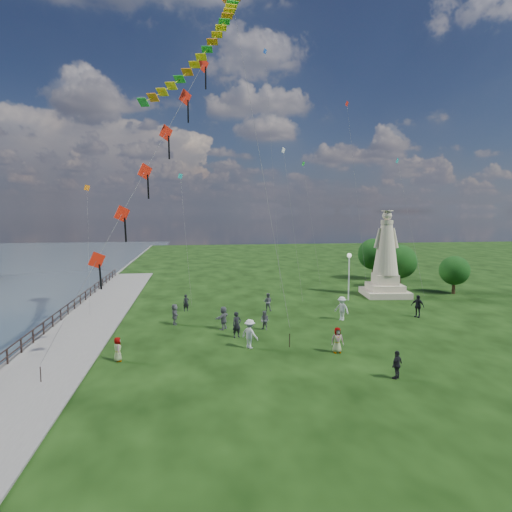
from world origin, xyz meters
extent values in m
cube|color=slate|center=(-16.50, 10.00, -0.20)|extent=(0.30, 160.00, 0.60)
cube|color=slate|center=(-14.00, 8.00, 0.05)|extent=(5.00, 60.00, 0.10)
cylinder|color=black|center=(-16.30, 2.00, 0.50)|extent=(0.11, 0.11, 1.00)
cylinder|color=black|center=(-16.30, 4.00, 0.50)|extent=(0.11, 0.11, 1.00)
cylinder|color=black|center=(-16.30, 6.00, 0.50)|extent=(0.11, 0.11, 1.00)
cylinder|color=black|center=(-16.30, 8.00, 0.50)|extent=(0.11, 0.11, 1.00)
cylinder|color=black|center=(-16.30, 10.00, 0.50)|extent=(0.11, 0.11, 1.00)
cylinder|color=black|center=(-16.30, 12.00, 0.50)|extent=(0.11, 0.11, 1.00)
cylinder|color=black|center=(-16.30, 14.00, 0.50)|extent=(0.11, 0.11, 1.00)
cylinder|color=black|center=(-16.30, 16.00, 0.50)|extent=(0.11, 0.11, 1.00)
cylinder|color=black|center=(-16.30, 18.00, 0.50)|extent=(0.11, 0.11, 1.00)
cylinder|color=black|center=(-16.30, 20.00, 0.50)|extent=(0.11, 0.11, 1.00)
cylinder|color=black|center=(-16.30, 22.00, 0.50)|extent=(0.11, 0.11, 1.00)
cylinder|color=black|center=(-16.30, 24.00, 0.50)|extent=(0.11, 0.11, 1.00)
cylinder|color=black|center=(-16.30, 26.00, 0.50)|extent=(0.11, 0.11, 1.00)
cylinder|color=black|center=(-16.30, 28.00, 0.50)|extent=(0.11, 0.11, 1.00)
cylinder|color=black|center=(-16.30, 30.00, 0.50)|extent=(0.11, 0.11, 1.00)
cylinder|color=black|center=(-16.30, 32.00, 0.50)|extent=(0.11, 0.11, 1.00)
cylinder|color=black|center=(-16.30, 34.00, 0.50)|extent=(0.11, 0.11, 1.00)
cylinder|color=black|center=(-16.30, 36.00, 0.50)|extent=(0.11, 0.11, 1.00)
cube|color=black|center=(-16.30, 10.00, 0.98)|extent=(0.06, 52.00, 0.06)
cube|color=black|center=(-16.30, 10.00, 0.55)|extent=(0.06, 52.00, 0.06)
cube|color=#C3B194|center=(14.19, 18.34, 0.31)|extent=(4.90, 4.90, 0.63)
cube|color=#C3B194|center=(14.19, 18.34, 0.94)|extent=(3.73, 3.73, 0.63)
cube|color=#C3B194|center=(14.19, 18.34, 1.78)|extent=(2.57, 2.57, 1.05)
cylinder|color=#C3B194|center=(14.19, 18.34, 7.74)|extent=(1.40, 1.40, 0.42)
sphere|color=#C3B194|center=(14.19, 18.34, 8.39)|extent=(0.96, 0.96, 0.96)
cylinder|color=#C3B194|center=(14.19, 18.34, 8.89)|extent=(1.15, 1.15, 0.10)
cylinder|color=silver|center=(9.59, 16.70, 2.18)|extent=(0.13, 0.13, 4.37)
sphere|color=white|center=(9.59, 16.70, 4.50)|extent=(0.44, 0.44, 0.44)
cylinder|color=#382314|center=(17.67, 22.10, 0.96)|extent=(0.36, 0.36, 1.93)
sphere|color=black|center=(17.67, 22.10, 3.13)|extent=(3.86, 3.86, 3.86)
cylinder|color=#382314|center=(22.01, 18.30, 0.78)|extent=(0.36, 0.36, 1.56)
sphere|color=black|center=(22.01, 18.30, 2.54)|extent=(3.13, 3.13, 3.13)
cylinder|color=#382314|center=(17.56, 29.05, 1.02)|extent=(0.36, 0.36, 2.03)
sphere|color=black|center=(17.56, 29.05, 3.30)|extent=(4.06, 4.06, 4.06)
imported|color=black|center=(-2.70, 5.64, 0.91)|extent=(0.78, 0.66, 1.83)
imported|color=#595960|center=(-0.45, 7.24, 0.72)|extent=(0.81, 0.79, 1.44)
imported|color=silver|center=(-2.10, 3.18, 0.95)|extent=(1.32, 1.31, 1.90)
imported|color=black|center=(4.95, -3.00, 0.77)|extent=(1.00, 0.89, 1.54)
imported|color=#595960|center=(3.22, 1.51, 0.80)|extent=(0.81, 0.52, 1.61)
imported|color=#595960|center=(-7.18, 9.82, 0.82)|extent=(0.76, 1.56, 1.64)
imported|color=black|center=(-6.38, 14.24, 0.74)|extent=(0.61, 0.48, 1.49)
imported|color=#595960|center=(0.83, 13.36, 0.80)|extent=(0.90, 0.74, 1.60)
imported|color=silver|center=(6.24, 9.24, 0.97)|extent=(1.29, 1.38, 1.94)
imported|color=black|center=(12.87, 9.26, 0.94)|extent=(1.11, 1.22, 1.88)
imported|color=#595960|center=(-10.15, 1.88, 0.72)|extent=(0.60, 0.79, 1.44)
imported|color=#595960|center=(-3.49, 7.88, 0.87)|extent=(1.49, 1.73, 1.74)
cylinder|color=black|center=(-13.50, -1.00, 0.45)|extent=(0.06, 0.06, 0.90)
cube|color=red|center=(-11.06, 1.52, 6.08)|extent=(0.87, 0.64, 1.03)
cube|color=black|center=(-10.88, 1.42, 5.13)|extent=(0.10, 0.28, 1.48)
cube|color=red|center=(-9.80, 2.82, 8.70)|extent=(0.87, 0.64, 1.03)
cube|color=black|center=(-9.62, 2.72, 7.75)|extent=(0.10, 0.28, 1.48)
cube|color=red|center=(-8.55, 4.11, 11.31)|extent=(0.87, 0.64, 1.03)
cube|color=black|center=(-8.37, 4.01, 10.36)|extent=(0.10, 0.28, 1.48)
cube|color=red|center=(-7.29, 5.41, 13.92)|extent=(0.87, 0.64, 1.03)
cube|color=black|center=(-7.11, 5.31, 12.97)|extent=(0.10, 0.28, 1.48)
cube|color=red|center=(-6.04, 6.70, 16.54)|extent=(0.87, 0.64, 1.03)
cube|color=black|center=(-5.86, 6.60, 15.59)|extent=(0.10, 0.28, 1.48)
cube|color=red|center=(-4.78, 8.00, 19.15)|extent=(0.87, 0.64, 1.03)
cube|color=black|center=(-4.60, 7.90, 18.20)|extent=(0.10, 0.28, 1.48)
cylinder|color=black|center=(0.50, 3.00, 0.45)|extent=(0.06, 0.06, 0.90)
cube|color=orange|center=(-2.67, 7.75, 23.42)|extent=(0.94, 0.75, 0.15)
cube|color=green|center=(-2.77, 7.24, 23.01)|extent=(0.91, 0.73, 0.15)
cube|color=yellow|center=(-2.90, 6.71, 22.54)|extent=(0.87, 0.70, 0.14)
cube|color=yellow|center=(-3.05, 6.19, 22.04)|extent=(0.83, 0.67, 0.14)
cube|color=orange|center=(-3.24, 5.65, 21.49)|extent=(0.78, 0.64, 0.15)
cube|color=green|center=(-3.47, 5.12, 20.90)|extent=(0.74, 0.61, 0.15)
cube|color=yellow|center=(-3.72, 4.58, 20.29)|extent=(0.71, 0.61, 0.16)
cube|color=yellow|center=(-4.00, 4.04, 19.66)|extent=(0.71, 0.63, 0.17)
cube|color=orange|center=(-4.32, 3.50, 19.01)|extent=(0.71, 0.65, 0.18)
cube|color=green|center=(-4.66, 2.96, 18.37)|extent=(0.70, 0.67, 0.20)
cube|color=yellow|center=(-5.02, 2.42, 17.73)|extent=(0.70, 0.68, 0.21)
cube|color=yellow|center=(-5.41, 1.88, 17.12)|extent=(0.69, 0.69, 0.23)
cube|color=orange|center=(-5.82, 1.34, 16.53)|extent=(0.68, 0.69, 0.25)
cube|color=green|center=(-6.23, 0.81, 15.97)|extent=(0.67, 0.69, 0.26)
cube|color=yellow|center=(-6.66, 0.28, 15.46)|extent=(0.65, 0.69, 0.28)
cube|color=yellow|center=(-7.10, -0.25, 14.99)|extent=(0.64, 0.68, 0.29)
cube|color=orange|center=(-7.53, -0.76, 14.57)|extent=(0.62, 0.67, 0.30)
cube|color=green|center=(-7.96, -1.27, 14.19)|extent=(0.60, 0.66, 0.31)
cube|color=teal|center=(-6.90, 21.25, 12.41)|extent=(0.51, 0.39, 0.57)
cylinder|color=#595959|center=(-6.40, 18.75, 6.23)|extent=(1.02, 5.02, 12.37)
cube|color=silver|center=(3.89, 21.61, 15.29)|extent=(0.51, 0.39, 0.57)
cylinder|color=#595959|center=(4.39, 19.11, 7.67)|extent=(1.02, 5.02, 15.24)
cube|color=red|center=(12.38, 26.00, 21.40)|extent=(0.51, 0.39, 0.57)
cylinder|color=#595959|center=(12.88, 23.50, 10.72)|extent=(1.02, 5.02, 21.35)
cube|color=green|center=(8.47, 30.89, 14.95)|extent=(0.51, 0.39, 0.57)
cylinder|color=#595959|center=(8.97, 28.39, 7.50)|extent=(1.02, 5.02, 14.90)
cube|color=orange|center=(-15.35, 18.24, 11.02)|extent=(0.51, 0.39, 0.57)
cylinder|color=#595959|center=(-14.85, 15.74, 5.53)|extent=(1.02, 5.02, 10.97)
cube|color=blue|center=(2.81, 27.13, 27.20)|extent=(0.51, 0.39, 0.57)
cylinder|color=#595959|center=(3.31, 24.63, 13.62)|extent=(1.02, 5.02, 27.15)
cube|color=teal|center=(16.89, 21.96, 14.44)|extent=(0.51, 0.39, 0.57)
cylinder|color=#595959|center=(17.39, 19.46, 7.24)|extent=(1.02, 5.02, 14.39)
camera|label=1|loc=(-5.56, -23.57, 8.84)|focal=30.00mm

